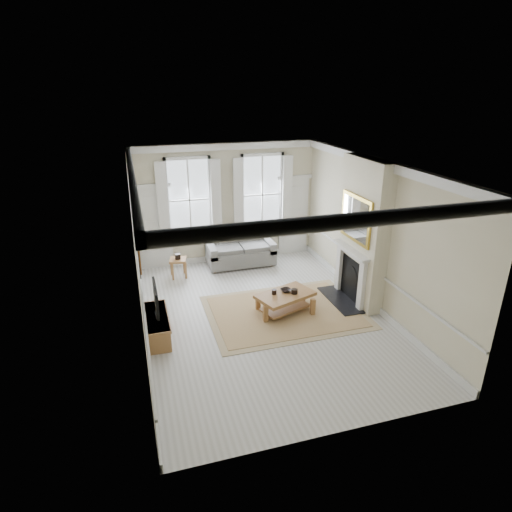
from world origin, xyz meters
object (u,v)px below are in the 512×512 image
object	(u,v)px
side_table	(178,263)
coffee_table	(285,297)
tv_stand	(157,326)
sofa	(240,252)

from	to	relation	value
side_table	coffee_table	bearing A→B (deg)	-52.09
coffee_table	tv_stand	world-z (taller)	same
side_table	coffee_table	world-z (taller)	side_table
coffee_table	sofa	bearing A→B (deg)	75.44
coffee_table	tv_stand	size ratio (longest dim) A/B	1.08
coffee_table	tv_stand	bearing A→B (deg)	164.24
tv_stand	side_table	bearing A→B (deg)	74.65
side_table	coffee_table	xyz separation A→B (m)	(2.08, -2.67, -0.02)
coffee_table	tv_stand	xyz separation A→B (m)	(-2.86, -0.18, -0.16)
sofa	tv_stand	xyz separation A→B (m)	(-2.60, -3.23, -0.12)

